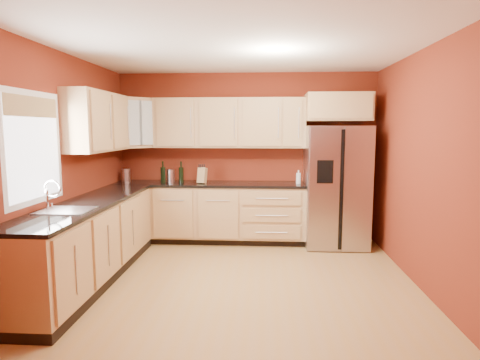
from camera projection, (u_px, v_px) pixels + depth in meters
The scene contains 23 objects.
floor at pixel (238, 284), 4.52m from camera, with size 4.00×4.00×0.00m, color #AF8343.
ceiling at pixel (237, 46), 4.19m from camera, with size 4.00×4.00×0.00m, color white.
wall_back at pixel (246, 157), 6.34m from camera, with size 4.00×0.04×2.60m, color maroon.
wall_front at pixel (215, 203), 2.38m from camera, with size 4.00×0.04×2.60m, color maroon.
wall_left at pixel (59, 168), 4.48m from camera, with size 0.04×4.00×2.60m, color maroon.
wall_right at pixel (426, 170), 4.23m from camera, with size 0.04×4.00×2.60m, color maroon.
base_cabinets_back at pixel (210, 213), 6.18m from camera, with size 2.90×0.60×0.88m, color tan.
base_cabinets_left at pixel (89, 243), 4.57m from camera, with size 0.60×2.80×0.88m, color tan.
countertop_back at pixel (209, 184), 6.11m from camera, with size 2.90×0.62×0.04m, color black.
countertop_left at pixel (88, 204), 4.51m from camera, with size 0.62×2.80×0.04m, color black.
upper_cabinets_back at pixel (229, 123), 6.12m from camera, with size 2.30×0.33×0.75m, color tan.
upper_cabinets_left at pixel (98, 122), 5.12m from camera, with size 0.33×1.35×0.75m, color tan.
corner_upper_cabinet at pixel (135, 123), 6.05m from camera, with size 0.62×0.33×0.75m, color tan.
over_fridge_cabinet at pixel (337, 107), 5.86m from camera, with size 0.92×0.60×0.40m, color tan.
refrigerator at pixel (336, 186), 5.93m from camera, with size 0.90×0.75×1.78m, color silver.
window at pixel (34, 148), 3.95m from camera, with size 0.03×0.90×1.00m, color white.
sink_faucet at pixel (65, 196), 3.99m from camera, with size 0.50×0.42×0.30m, color silver, non-canonical shape.
canister_left at pixel (126, 175), 6.21m from camera, with size 0.12×0.12×0.20m, color silver.
canister_right at pixel (171, 176), 6.15m from camera, with size 0.12×0.12×0.20m, color silver.
wine_bottle_a at pixel (181, 172), 6.09m from camera, with size 0.07×0.07×0.33m, color black, non-canonical shape.
wine_bottle_b at pixel (163, 172), 6.10m from camera, with size 0.07×0.07×0.33m, color black, non-canonical shape.
knife_block at pixel (202, 175), 6.05m from camera, with size 0.12×0.11×0.24m, color #A98352.
soap_dispenser at pixel (298, 177), 6.00m from camera, with size 0.07×0.07×0.20m, color white.
Camera 1 is at (0.30, -4.33, 1.73)m, focal length 30.00 mm.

